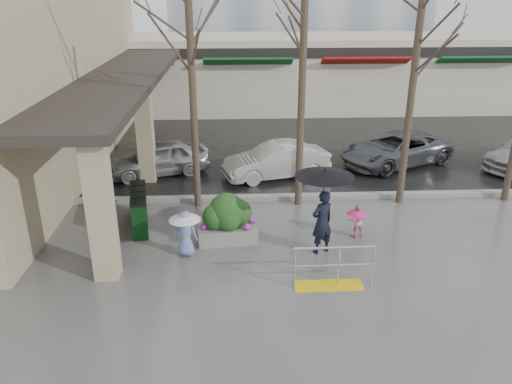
{
  "coord_description": "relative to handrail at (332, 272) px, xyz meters",
  "views": [
    {
      "loc": [
        -0.88,
        -11.02,
        6.39
      ],
      "look_at": [
        -0.26,
        1.48,
        1.3
      ],
      "focal_mm": 35.0,
      "sensor_mm": 36.0,
      "label": 1
    }
  ],
  "objects": [
    {
      "name": "planter",
      "position": [
        -2.41,
        2.39,
        0.29
      ],
      "size": [
        1.67,
        0.98,
        1.39
      ],
      "rotation": [
        0.0,
        0.0,
        0.11
      ],
      "color": "slate",
      "rests_on": "ground"
    },
    {
      "name": "news_boxes",
      "position": [
        -4.94,
        3.41,
        0.17
      ],
      "size": [
        0.75,
        1.98,
        1.08
      ],
      "rotation": [
        0.0,
        0.0,
        0.17
      ],
      "color": "#0B3312",
      "rests_on": "ground"
    },
    {
      "name": "handrail",
      "position": [
        0.0,
        0.0,
        0.0
      ],
      "size": [
        1.9,
        0.5,
        1.03
      ],
      "color": "yellow",
      "rests_on": "ground"
    },
    {
      "name": "street_asphalt",
      "position": [
        -1.36,
        23.2,
        -0.37
      ],
      "size": [
        120.0,
        36.0,
        0.01
      ],
      "primitive_type": "cube",
      "color": "black",
      "rests_on": "ground"
    },
    {
      "name": "pillar_front",
      "position": [
        -5.26,
        0.7,
        1.37
      ],
      "size": [
        0.55,
        0.55,
        3.5
      ],
      "primitive_type": "cube",
      "color": "tan",
      "rests_on": "ground"
    },
    {
      "name": "tree_mideast",
      "position": [
        3.14,
        4.8,
        4.48
      ],
      "size": [
        3.2,
        3.2,
        6.5
      ],
      "color": "#382B21",
      "rests_on": "ground"
    },
    {
      "name": "canopy_slab",
      "position": [
        -6.16,
        9.2,
        3.25
      ],
      "size": [
        2.8,
        18.0,
        0.25
      ],
      "primitive_type": "cube",
      "color": "#2D2823",
      "rests_on": "pillar_front"
    },
    {
      "name": "car_c",
      "position": [
        4.12,
        8.48,
        0.25
      ],
      "size": [
        4.99,
        3.83,
        1.26
      ],
      "primitive_type": "imported",
      "rotation": [
        0.0,
        0.0,
        -1.13
      ],
      "color": "#54575C",
      "rests_on": "ground"
    },
    {
      "name": "car_a",
      "position": [
        -4.98,
        7.81,
        0.25
      ],
      "size": [
        3.98,
        2.61,
        1.26
      ],
      "primitive_type": "imported",
      "rotation": [
        0.0,
        0.0,
        -1.24
      ],
      "color": "#A4A3A8",
      "rests_on": "ground"
    },
    {
      "name": "pillar_back",
      "position": [
        -5.26,
        7.2,
        1.37
      ],
      "size": [
        0.55,
        0.55,
        3.5
      ],
      "primitive_type": "cube",
      "color": "tan",
      "rests_on": "ground"
    },
    {
      "name": "child_blue",
      "position": [
        -3.47,
        1.65,
        0.38
      ],
      "size": [
        0.82,
        0.82,
        1.23
      ],
      "rotation": [
        0.0,
        0.0,
        2.9
      ],
      "color": "#6880BA",
      "rests_on": "ground"
    },
    {
      "name": "tree_west",
      "position": [
        -3.36,
        4.8,
        4.71
      ],
      "size": [
        3.2,
        3.2,
        6.8
      ],
      "color": "#382B21",
      "rests_on": "ground"
    },
    {
      "name": "storefront_row",
      "position": [
        0.64,
        19.17,
        1.64
      ],
      "size": [
        34.0,
        6.74,
        4.0
      ],
      "color": "beige",
      "rests_on": "ground"
    },
    {
      "name": "curb",
      "position": [
        -1.36,
        5.2,
        -0.3
      ],
      "size": [
        120.0,
        0.3,
        0.15
      ],
      "primitive_type": "cube",
      "color": "gray",
      "rests_on": "ground"
    },
    {
      "name": "near_building",
      "position": [
        -10.36,
        9.2,
        3.62
      ],
      "size": [
        6.0,
        18.0,
        8.0
      ],
      "primitive_type": "cube",
      "color": "tan",
      "rests_on": "ground"
    },
    {
      "name": "woman",
      "position": [
        0.03,
        1.63,
        1.12
      ],
      "size": [
        1.5,
        1.5,
        2.34
      ],
      "rotation": [
        0.0,
        0.0,
        3.62
      ],
      "color": "black",
      "rests_on": "ground"
    },
    {
      "name": "child_pink",
      "position": [
        1.15,
        2.47,
        0.18
      ],
      "size": [
        0.57,
        0.57,
        0.95
      ],
      "rotation": [
        0.0,
        0.0,
        3.33
      ],
      "color": "pink",
      "rests_on": "ground"
    },
    {
      "name": "ground",
      "position": [
        -1.36,
        1.2,
        -0.38
      ],
      "size": [
        120.0,
        120.0,
        0.0
      ],
      "primitive_type": "plane",
      "color": "#51514F",
      "rests_on": "ground"
    },
    {
      "name": "car_b",
      "position": [
        -0.65,
        7.29,
        0.25
      ],
      "size": [
        4.04,
        2.34,
        1.26
      ],
      "primitive_type": "imported",
      "rotation": [
        0.0,
        0.0,
        -1.29
      ],
      "color": "silver",
      "rests_on": "ground"
    },
    {
      "name": "tree_midwest",
      "position": [
        -0.16,
        4.8,
        4.86
      ],
      "size": [
        3.2,
        3.2,
        7.0
      ],
      "color": "#382B21",
      "rests_on": "ground"
    }
  ]
}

